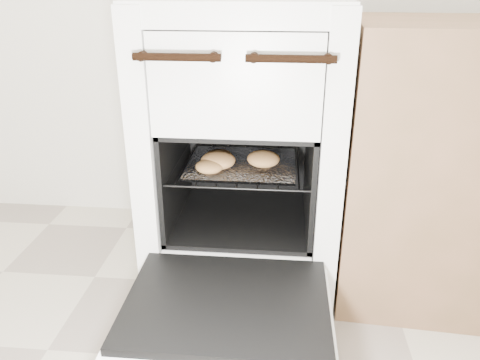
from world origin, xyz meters
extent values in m
cube|color=white|center=(0.17, 1.19, 0.45)|extent=(0.58, 0.62, 0.89)
cylinder|color=black|center=(0.04, 0.86, 0.77)|extent=(0.21, 0.02, 0.02)
cylinder|color=black|center=(0.31, 0.86, 0.77)|extent=(0.21, 0.02, 0.02)
cube|color=black|center=(0.17, 0.69, 0.20)|extent=(0.50, 0.39, 0.02)
cube|color=white|center=(0.17, 0.69, 0.18)|extent=(0.52, 0.41, 0.02)
cylinder|color=black|center=(-0.04, 1.11, 0.41)|extent=(0.01, 0.41, 0.01)
cylinder|color=black|center=(0.38, 1.11, 0.41)|extent=(0.01, 0.41, 0.01)
cylinder|color=black|center=(0.17, 0.92, 0.41)|extent=(0.42, 0.01, 0.01)
cylinder|color=black|center=(0.17, 1.31, 0.41)|extent=(0.42, 0.01, 0.01)
cylinder|color=black|center=(0.00, 1.11, 0.41)|extent=(0.01, 0.39, 0.01)
cylinder|color=black|center=(0.05, 1.11, 0.41)|extent=(0.01, 0.39, 0.01)
cylinder|color=black|center=(0.11, 1.11, 0.41)|extent=(0.01, 0.39, 0.01)
cylinder|color=black|center=(0.17, 1.11, 0.41)|extent=(0.01, 0.39, 0.01)
cylinder|color=black|center=(0.23, 1.11, 0.41)|extent=(0.01, 0.39, 0.01)
cylinder|color=black|center=(0.29, 1.11, 0.41)|extent=(0.01, 0.39, 0.01)
cylinder|color=black|center=(0.34, 1.11, 0.41)|extent=(0.01, 0.39, 0.01)
cube|color=silver|center=(0.17, 1.09, 0.42)|extent=(0.33, 0.29, 0.01)
ellipsoid|color=#BE864C|center=(0.10, 1.09, 0.44)|extent=(0.12, 0.12, 0.04)
ellipsoid|color=#BE864C|center=(0.10, 1.05, 0.44)|extent=(0.14, 0.14, 0.05)
ellipsoid|color=#BE864C|center=(0.24, 1.07, 0.44)|extent=(0.13, 0.13, 0.05)
ellipsoid|color=#BE864C|center=(0.08, 1.01, 0.44)|extent=(0.11, 0.11, 0.04)
camera|label=1|loc=(0.29, -0.25, 0.95)|focal=35.00mm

